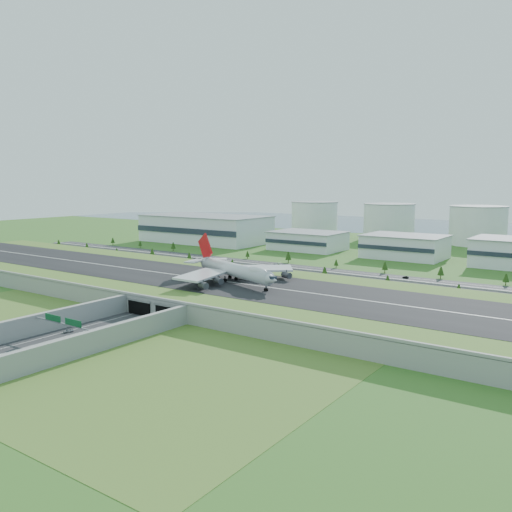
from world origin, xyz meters
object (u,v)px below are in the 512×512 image
Objects in this scene: car_2 at (140,327)px; car_5 at (406,277)px; fuel_tank_a at (315,218)px; car_0 at (68,331)px; car_7 at (277,264)px; boeing_747 at (234,270)px; car_4 at (196,259)px.

car_2 reaches higher than car_5.
fuel_tank_a reaches higher than car_0.
fuel_tank_a is 9.64× the size of car_7.
car_0 is at bearing -78.94° from boeing_747.
boeing_747 is at bearing 96.70° from car_0.
fuel_tank_a reaches higher than car_7.
car_4 is 0.93× the size of car_7.
car_0 is 0.66× the size of car_2.
car_2 is at bearing -137.48° from car_4.
car_5 is at bearing -49.34° from fuel_tank_a.
boeing_747 is (124.59, -308.29, -3.07)m from fuel_tank_a.
car_7 is (60.82, 16.98, -0.07)m from car_4.
car_7 is (-25.90, 190.27, 0.05)m from car_0.
car_5 is at bearing -111.17° from car_2.
car_4 reaches higher than car_0.
car_2 is 177.59m from car_5.
car_2 is 1.55× the size of car_5.
car_5 is at bearing 87.06° from car_0.
car_7 is at bearing 132.43° from boeing_747.
boeing_747 is 89.69m from car_0.
car_4 is at bearing -65.42° from car_5.
boeing_747 reaches higher than car_4.
fuel_tank_a is at bearing -76.77° from car_2.
fuel_tank_a is at bearing 13.86° from car_4.
car_5 is (47.40, 171.15, -0.20)m from car_2.
boeing_747 reaches higher than car_2.
car_4 is (-86.72, 173.29, 0.12)m from car_0.
car_0 is 0.85× the size of car_4.
car_0 is (-14.95, -87.38, -13.61)m from boeing_747.
car_4 is (22.92, -222.38, -16.56)m from fuel_tank_a.
car_0 is at bearing 2.33° from car_7.
car_7 is at bearing 114.17° from car_0.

